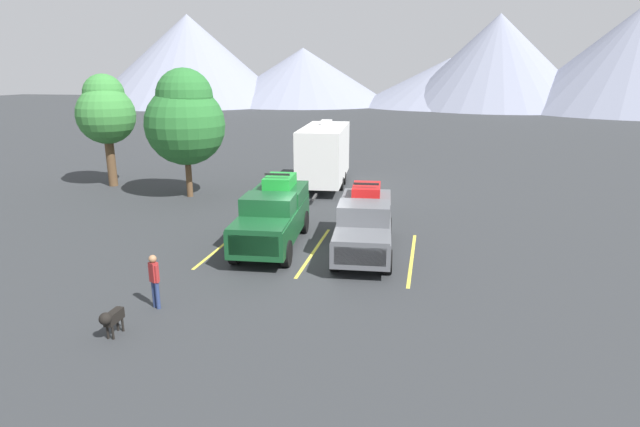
{
  "coord_description": "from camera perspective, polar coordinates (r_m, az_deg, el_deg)",
  "views": [
    {
      "loc": [
        4.12,
        -17.08,
        6.53
      ],
      "look_at": [
        0.0,
        1.55,
        1.2
      ],
      "focal_mm": 28.46,
      "sensor_mm": 36.0,
      "label": 1
    }
  ],
  "objects": [
    {
      "name": "lot_stripe_c",
      "position": [
        18.8,
        10.29,
        -4.96
      ],
      "size": [
        0.12,
        5.5,
        0.01
      ],
      "primitive_type": "cube",
      "color": "gold",
      "rests_on": "ground"
    },
    {
      "name": "lot_stripe_b",
      "position": [
        19.24,
        -0.64,
        -4.22
      ],
      "size": [
        0.12,
        5.5,
        0.01
      ],
      "primitive_type": "cube",
      "color": "gold",
      "rests_on": "ground"
    },
    {
      "name": "pickup_truck_a",
      "position": [
        19.64,
        -5.26,
        -0.11
      ],
      "size": [
        2.54,
        5.88,
        2.68
      ],
      "color": "#144723",
      "rests_on": "ground"
    },
    {
      "name": "dog",
      "position": [
        14.09,
        -22.49,
        -10.84
      ],
      "size": [
        0.31,
        0.91,
        0.78
      ],
      "color": "black",
      "rests_on": "ground"
    },
    {
      "name": "lot_stripe_a",
      "position": [
        20.34,
        -10.72,
        -3.39
      ],
      "size": [
        0.12,
        5.5,
        0.01
      ],
      "primitive_type": "cube",
      "color": "gold",
      "rests_on": "ground"
    },
    {
      "name": "camper_trailer_a",
      "position": [
        29.66,
        0.48,
        6.84
      ],
      "size": [
        2.93,
        7.98,
        3.82
      ],
      "color": "white",
      "rests_on": "ground"
    },
    {
      "name": "pickup_truck_b",
      "position": [
        19.05,
        5.02,
        -0.97
      ],
      "size": [
        2.48,
        5.9,
        2.44
      ],
      "color": "#595B60",
      "rests_on": "ground"
    },
    {
      "name": "tree_b",
      "position": [
        32.19,
        -22.99,
        10.61
      ],
      "size": [
        3.3,
        3.3,
        6.47
      ],
      "color": "brown",
      "rests_on": "ground"
    },
    {
      "name": "tree_a",
      "position": [
        27.86,
        -14.93,
        10.32
      ],
      "size": [
        4.18,
        4.18,
        6.77
      ],
      "color": "brown",
      "rests_on": "ground"
    },
    {
      "name": "ground_plane",
      "position": [
        18.74,
        -1.02,
        -4.78
      ],
      "size": [
        240.0,
        240.0,
        0.0
      ],
      "primitive_type": "plane",
      "color": "#2D3033"
    },
    {
      "name": "person_a",
      "position": [
        15.18,
        -18.14,
        -6.88
      ],
      "size": [
        0.33,
        0.27,
        1.61
      ],
      "color": "navy",
      "rests_on": "ground"
    },
    {
      "name": "mountain_ridge",
      "position": [
        103.49,
        8.37,
        15.9
      ],
      "size": [
        154.57,
        51.49,
        17.95
      ],
      "color": "gray",
      "rests_on": "ground"
    }
  ]
}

